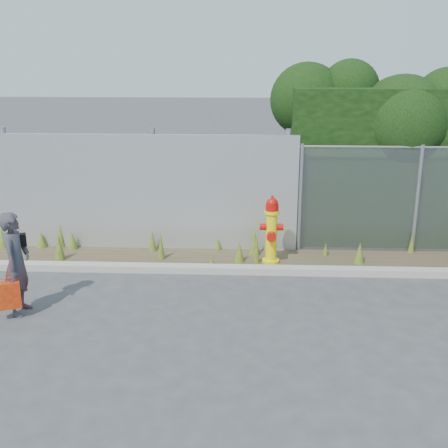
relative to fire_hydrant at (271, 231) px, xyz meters
name	(u,v)px	position (x,y,z in m)	size (l,w,h in m)	color
ground	(241,321)	(-0.50, -2.29, -0.60)	(80.00, 80.00, 0.00)	#3E3E41
curb	(242,270)	(-0.50, -0.49, -0.54)	(16.00, 0.22, 0.12)	#9E988E
weed_strip	(206,253)	(-1.18, 0.20, -0.50)	(16.00, 1.24, 0.55)	#443827
corrugated_fence	(73,192)	(-3.75, 0.71, 0.50)	(8.50, 0.21, 2.30)	#B4B8BC
fire_hydrant	(271,231)	(0.00, 0.00, 0.00)	(0.42, 0.37, 1.25)	yellow
woman	(16,263)	(-3.70, -2.15, 0.15)	(0.55, 0.36, 1.52)	#0E535E
red_tote_bag	(7,295)	(-3.78, -2.39, -0.23)	(0.35, 0.13, 0.46)	#A91309
black_shoulder_bag	(17,240)	(-3.71, -2.01, 0.46)	(0.24, 0.10, 0.18)	black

